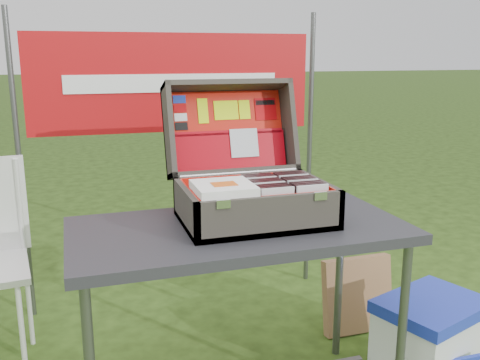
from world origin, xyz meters
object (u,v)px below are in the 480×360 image
object	(u,v)px
table	(239,320)
suitcase	(250,154)
cardboard_box	(357,295)
cooler	(429,342)

from	to	relation	value
table	suitcase	bearing A→B (deg)	49.37
suitcase	cardboard_box	size ratio (longest dim) A/B	1.42
table	suitcase	xyz separation A→B (m)	(0.07, 0.09, 0.67)
suitcase	cardboard_box	distance (m)	1.19
table	cooler	size ratio (longest dim) A/B	2.82
suitcase	cardboard_box	world-z (taller)	suitcase
cooler	cardboard_box	distance (m)	0.53
cooler	cardboard_box	size ratio (longest dim) A/B	1.14
cardboard_box	suitcase	bearing A→B (deg)	-154.35
table	cardboard_box	world-z (taller)	table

